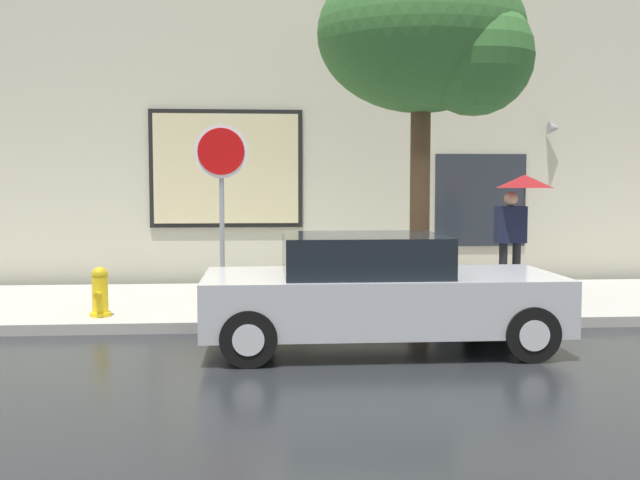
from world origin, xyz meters
TOP-DOWN VIEW (x-y plane):
  - ground_plane at (0.00, 0.00)m, footprint 60.00×60.00m
  - sidewalk at (0.00, 3.00)m, footprint 20.00×4.00m
  - building_facade at (-0.01, 5.50)m, footprint 20.00×0.67m
  - parked_car at (0.07, -0.04)m, footprint 4.30×1.93m
  - fire_hydrant at (-3.62, 1.60)m, footprint 0.30×0.44m
  - pedestrian_with_umbrella at (2.99, 3.22)m, footprint 0.96×0.96m
  - street_tree at (1.11, 1.64)m, footprint 3.01×2.56m
  - stop_sign at (-1.90, 1.62)m, footprint 0.76×0.10m

SIDE VIEW (x-z plane):
  - ground_plane at x=0.00m, z-range 0.00..0.00m
  - sidewalk at x=0.00m, z-range 0.00..0.15m
  - fire_hydrant at x=-3.62m, z-range 0.14..0.84m
  - parked_car at x=0.07m, z-range -0.01..1.39m
  - pedestrian_with_umbrella at x=2.99m, z-range 0.72..2.74m
  - stop_sign at x=-1.90m, z-range 0.71..3.42m
  - building_facade at x=-0.01m, z-range -0.02..6.98m
  - street_tree at x=1.11m, z-range 1.49..6.65m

